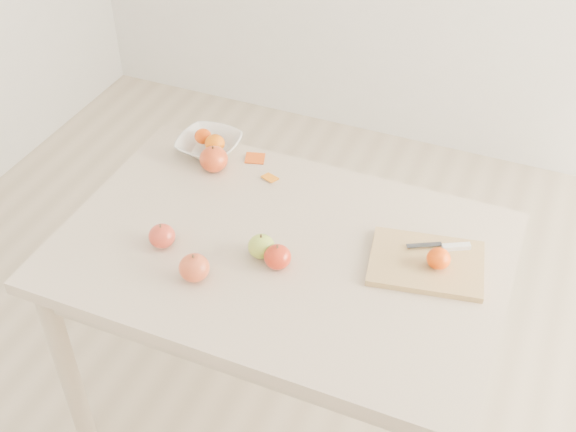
% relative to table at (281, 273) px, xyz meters
% --- Properties ---
extents(ground, '(3.50, 3.50, 0.00)m').
position_rel_table_xyz_m(ground, '(0.00, 0.00, -0.65)').
color(ground, '#C6B293').
rests_on(ground, ground).
extents(table, '(1.20, 0.80, 0.75)m').
position_rel_table_xyz_m(table, '(0.00, 0.00, 0.00)').
color(table, beige).
rests_on(table, ground).
extents(cutting_board, '(0.33, 0.27, 0.02)m').
position_rel_table_xyz_m(cutting_board, '(0.38, 0.08, 0.11)').
color(cutting_board, tan).
rests_on(cutting_board, table).
extents(board_tangerine, '(0.06, 0.06, 0.05)m').
position_rel_table_xyz_m(board_tangerine, '(0.41, 0.07, 0.14)').
color(board_tangerine, '#DF5007').
rests_on(board_tangerine, cutting_board).
extents(fruit_bowl, '(0.19, 0.19, 0.05)m').
position_rel_table_xyz_m(fruit_bowl, '(-0.39, 0.33, 0.12)').
color(fruit_bowl, white).
rests_on(fruit_bowl, table).
extents(bowl_tangerine_near, '(0.05, 0.05, 0.05)m').
position_rel_table_xyz_m(bowl_tangerine_near, '(-0.41, 0.34, 0.14)').
color(bowl_tangerine_near, '#C93F07').
rests_on(bowl_tangerine_near, fruit_bowl).
extents(bowl_tangerine_far, '(0.06, 0.06, 0.06)m').
position_rel_table_xyz_m(bowl_tangerine_far, '(-0.36, 0.31, 0.15)').
color(bowl_tangerine_far, orange).
rests_on(bowl_tangerine_far, fruit_bowl).
extents(orange_peel_a, '(0.07, 0.06, 0.01)m').
position_rel_table_xyz_m(orange_peel_a, '(-0.23, 0.34, 0.10)').
color(orange_peel_a, '#CB480E').
rests_on(orange_peel_a, table).
extents(orange_peel_b, '(0.05, 0.05, 0.01)m').
position_rel_table_xyz_m(orange_peel_b, '(-0.15, 0.27, 0.10)').
color(orange_peel_b, orange).
rests_on(orange_peel_b, table).
extents(paring_knife, '(0.16, 0.08, 0.01)m').
position_rel_table_xyz_m(paring_knife, '(0.43, 0.15, 0.12)').
color(paring_knife, white).
rests_on(paring_knife, cutting_board).
extents(apple_green, '(0.07, 0.07, 0.06)m').
position_rel_table_xyz_m(apple_green, '(-0.03, -0.05, 0.13)').
color(apple_green, olive).
rests_on(apple_green, table).
extents(apple_red_a, '(0.09, 0.09, 0.08)m').
position_rel_table_xyz_m(apple_red_a, '(-0.33, 0.24, 0.14)').
color(apple_red_a, maroon).
rests_on(apple_red_a, table).
extents(apple_red_c, '(0.08, 0.08, 0.07)m').
position_rel_table_xyz_m(apple_red_c, '(-0.16, -0.19, 0.13)').
color(apple_red_c, maroon).
rests_on(apple_red_c, table).
extents(apple_red_e, '(0.07, 0.07, 0.06)m').
position_rel_table_xyz_m(apple_red_e, '(0.02, -0.07, 0.13)').
color(apple_red_e, '#90020F').
rests_on(apple_red_e, table).
extents(apple_red_b, '(0.07, 0.07, 0.06)m').
position_rel_table_xyz_m(apple_red_b, '(-0.30, -0.12, 0.13)').
color(apple_red_b, '#A01018').
rests_on(apple_red_b, table).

